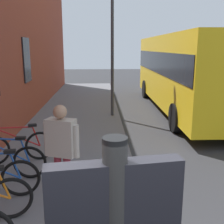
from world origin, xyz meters
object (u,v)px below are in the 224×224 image
Objects in this scene: street_lamp at (112,36)px; bicycle_mid_rack at (18,147)px; bicycle_end_of_row at (5,161)px; city_bus at (184,69)px; pedestrian_by_facade at (61,144)px.

bicycle_mid_rack is at bearing 151.99° from street_lamp.
bicycle_end_of_row is 0.17× the size of city_bus.
pedestrian_by_facade is at bearing -143.74° from bicycle_mid_rack.
bicycle_mid_rack is at bearing 136.01° from city_bus.
bicycle_end_of_row is 1.03× the size of bicycle_mid_rack.
street_lamp reaches higher than city_bus.
bicycle_mid_rack is 0.32× the size of street_lamp.
bicycle_end_of_row is 1.77m from pedestrian_by_facade.
city_bus is (6.86, -5.83, 1.41)m from bicycle_end_of_row.
bicycle_end_of_row is 9.11m from city_bus.
bicycle_mid_rack is at bearing -1.96° from bicycle_end_of_row.
bicycle_mid_rack is 8.47m from city_bus.
pedestrian_by_facade is at bearing 169.58° from street_lamp.
city_bus is at bearing -40.36° from bicycle_end_of_row.
city_bus is at bearing -68.35° from street_lamp.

